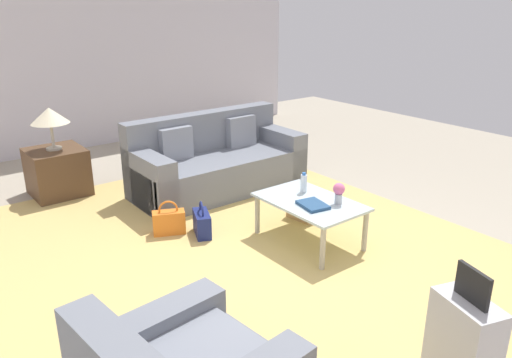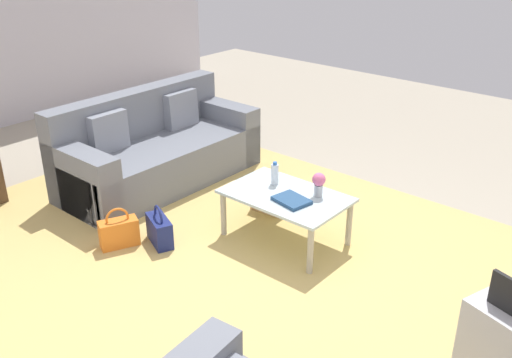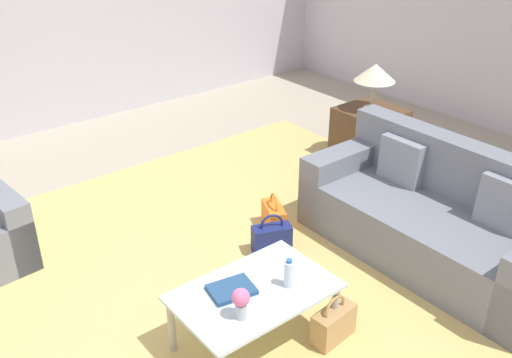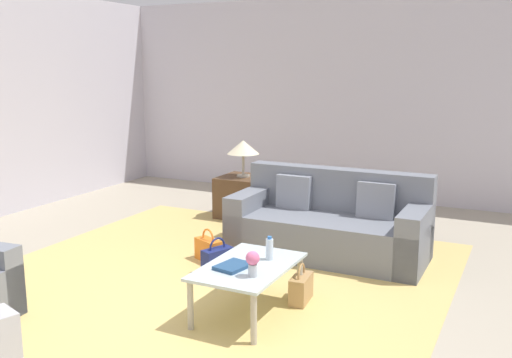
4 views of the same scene
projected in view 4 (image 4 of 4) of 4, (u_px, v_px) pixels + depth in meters
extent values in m
plane|color=#A89E89|center=(172.00, 321.00, 4.65)|extent=(12.00, 12.00, 0.00)
cube|color=silver|center=(356.00, 99.00, 8.80)|extent=(0.12, 8.00, 3.10)
cube|color=tan|center=(191.00, 291.00, 5.26)|extent=(5.20, 4.40, 0.01)
cube|color=slate|center=(327.00, 236.00, 6.20)|extent=(0.91, 2.10, 0.45)
cube|color=slate|center=(338.00, 209.00, 6.45)|extent=(0.22, 2.10, 0.92)
cube|color=slate|center=(415.00, 239.00, 5.77)|extent=(0.91, 0.24, 0.64)
cube|color=slate|center=(251.00, 218.00, 6.58)|extent=(0.91, 0.24, 0.64)
cube|color=gray|center=(376.00, 201.00, 6.07)|extent=(0.15, 0.40, 0.41)
cube|color=gray|center=(294.00, 193.00, 6.48)|extent=(0.13, 0.40, 0.40)
cube|color=silver|center=(248.00, 266.00, 4.70)|extent=(1.02, 0.65, 0.02)
cylinder|color=#ADA899|center=(190.00, 305.00, 4.46)|extent=(0.05, 0.05, 0.41)
cylinder|color=#ADA899|center=(244.00, 269.00, 5.27)|extent=(0.05, 0.05, 0.41)
cylinder|color=#ADA899|center=(254.00, 319.00, 4.22)|extent=(0.05, 0.05, 0.41)
cylinder|color=#ADA899|center=(300.00, 278.00, 5.03)|extent=(0.05, 0.05, 0.41)
cylinder|color=silver|center=(269.00, 249.00, 4.82)|extent=(0.06, 0.06, 0.18)
cylinder|color=#2D6BBC|center=(270.00, 238.00, 4.80)|extent=(0.04, 0.04, 0.02)
cube|color=navy|center=(233.00, 266.00, 4.63)|extent=(0.31, 0.26, 0.03)
cylinder|color=#B2B7BC|center=(253.00, 270.00, 4.43)|extent=(0.07, 0.07, 0.10)
sphere|color=#DB6693|center=(253.00, 258.00, 4.41)|extent=(0.11, 0.11, 0.11)
cube|color=#513823|center=(243.00, 197.00, 7.85)|extent=(0.63, 0.63, 0.56)
cylinder|color=#ADA899|center=(243.00, 176.00, 7.79)|extent=(0.18, 0.18, 0.02)
cylinder|color=#ADA899|center=(243.00, 164.00, 7.76)|extent=(0.04, 0.04, 0.29)
cone|color=beige|center=(243.00, 147.00, 7.71)|extent=(0.44, 0.44, 0.18)
cube|color=navy|center=(218.00, 260.00, 5.76)|extent=(0.35, 0.25, 0.24)
torus|color=navy|center=(217.00, 247.00, 5.73)|extent=(0.19, 0.09, 0.20)
cube|color=tan|center=(301.00, 289.00, 5.01)|extent=(0.33, 0.17, 0.24)
torus|color=tan|center=(301.00, 274.00, 4.98)|extent=(0.20, 0.04, 0.20)
cube|color=orange|center=(208.00, 250.00, 6.07)|extent=(0.26, 0.35, 0.24)
torus|color=orange|center=(208.00, 238.00, 6.04)|extent=(0.10, 0.19, 0.20)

